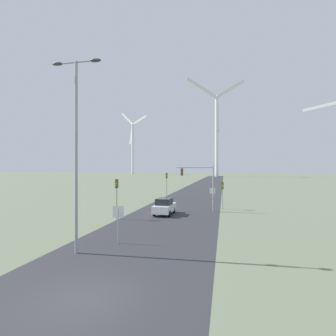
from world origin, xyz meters
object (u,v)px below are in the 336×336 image
(stop_sign_near, at_px, (118,217))
(stop_sign_far, at_px, (212,193))
(wind_turbine_left, at_px, (217,127))
(traffic_light_post_near_right, at_px, (222,189))
(traffic_light_mast_overhead, at_px, (200,178))
(car_approaching, at_px, (164,206))
(wind_turbine_far_left, at_px, (133,144))
(traffic_light_post_near_left, at_px, (117,190))
(traffic_light_post_mid_left, at_px, (167,180))
(streetlamp, at_px, (76,135))

(stop_sign_near, distance_m, stop_sign_far, 21.98)
(wind_turbine_left, bearing_deg, traffic_light_post_near_right, -88.15)
(traffic_light_post_near_right, relative_size, traffic_light_mast_overhead, 0.63)
(car_approaching, xyz_separation_m, wind_turbine_far_left, (-70.96, 186.84, 25.60))
(traffic_light_post_near_left, distance_m, wind_turbine_far_left, 203.26)
(traffic_light_post_near_right, distance_m, traffic_light_post_mid_left, 13.53)
(traffic_light_post_mid_left, relative_size, traffic_light_mast_overhead, 0.79)
(stop_sign_near, height_order, car_approaching, stop_sign_near)
(traffic_light_post_near_left, relative_size, traffic_light_post_mid_left, 0.93)
(traffic_light_post_mid_left, distance_m, traffic_light_mast_overhead, 13.59)
(traffic_light_mast_overhead, bearing_deg, wind_turbine_left, 90.70)
(traffic_light_mast_overhead, xyz_separation_m, car_approaching, (-3.63, -3.00, -3.04))
(stop_sign_far, height_order, traffic_light_mast_overhead, traffic_light_mast_overhead)
(car_approaching, bearing_deg, wind_turbine_far_left, 110.80)
(stop_sign_far, xyz_separation_m, wind_turbine_left, (-2.88, 128.26, 29.15))
(traffic_light_post_near_right, bearing_deg, car_approaching, -141.31)
(traffic_light_mast_overhead, bearing_deg, wind_turbine_far_left, 112.08)
(streetlamp, xyz_separation_m, stop_sign_near, (1.69, 2.45, -5.37))
(stop_sign_far, xyz_separation_m, traffic_light_mast_overhead, (-1.23, -6.74, 2.34))
(traffic_light_post_near_left, xyz_separation_m, car_approaching, (4.11, 3.66, -2.06))
(streetlamp, height_order, stop_sign_near, streetlamp)
(traffic_light_mast_overhead, xyz_separation_m, wind_turbine_far_left, (-74.59, 183.84, 22.56))
(traffic_light_post_near_left, relative_size, traffic_light_post_near_right, 1.17)
(traffic_light_post_mid_left, height_order, wind_turbine_far_left, wind_turbine_far_left)
(wind_turbine_far_left, xyz_separation_m, wind_turbine_left, (72.95, -48.84, 4.25))
(streetlamp, bearing_deg, traffic_light_post_near_right, 65.71)
(traffic_light_post_near_left, xyz_separation_m, traffic_light_mast_overhead, (7.74, 6.67, 0.98))
(stop_sign_far, distance_m, traffic_light_post_mid_left, 9.51)
(stop_sign_near, relative_size, wind_turbine_left, 0.04)
(stop_sign_far, distance_m, traffic_light_post_near_left, 16.19)
(stop_sign_far, height_order, wind_turbine_left, wind_turbine_left)
(car_approaching, bearing_deg, traffic_light_mast_overhead, 39.61)
(stop_sign_far, relative_size, traffic_light_mast_overhead, 0.42)
(streetlamp, relative_size, wind_turbine_far_left, 0.21)
(traffic_light_post_near_right, height_order, wind_turbine_far_left, wind_turbine_far_left)
(wind_turbine_left, bearing_deg, traffic_light_mast_overhead, -89.30)
(traffic_light_post_mid_left, bearing_deg, traffic_light_post_near_left, -93.38)
(stop_sign_near, distance_m, traffic_light_post_near_left, 8.70)
(wind_turbine_far_left, bearing_deg, traffic_light_mast_overhead, -67.92)
(stop_sign_near, height_order, wind_turbine_left, wind_turbine_left)
(streetlamp, relative_size, car_approaching, 2.82)
(stop_sign_far, bearing_deg, traffic_light_post_near_right, -73.11)
(wind_turbine_left, bearing_deg, streetlamp, -91.61)
(wind_turbine_far_left, distance_m, wind_turbine_left, 87.89)
(streetlamp, height_order, car_approaching, streetlamp)
(traffic_light_post_mid_left, relative_size, wind_turbine_far_left, 0.08)
(stop_sign_far, distance_m, wind_turbine_far_left, 194.25)
(car_approaching, height_order, wind_turbine_far_left, wind_turbine_far_left)
(streetlamp, xyz_separation_m, wind_turbine_left, (4.29, 152.00, 23.58))
(car_approaching, relative_size, wind_turbine_far_left, 0.08)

